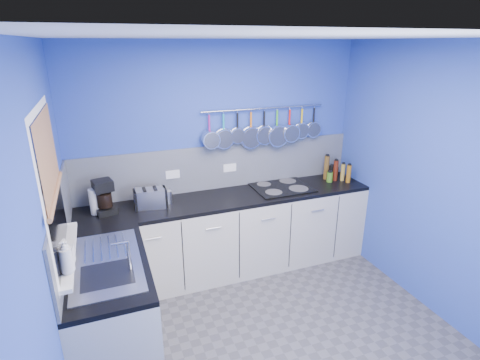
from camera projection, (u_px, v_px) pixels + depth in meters
floor at (275, 340)px, 3.33m from camera, size 3.20×3.00×0.02m
ceiling at (288, 35)px, 2.46m from camera, size 3.20×3.00×0.02m
wall_back at (220, 158)px, 4.22m from camera, size 3.20×0.02×2.50m
wall_front at (443, 353)px, 1.57m from camera, size 3.20×0.02×2.50m
wall_left at (50, 249)px, 2.36m from camera, size 0.02×3.00×2.50m
wall_right at (440, 184)px, 3.43m from camera, size 0.02×3.00×2.50m
backsplash_back at (221, 167)px, 4.24m from camera, size 3.20×0.02×0.50m
backsplash_left at (62, 222)px, 2.93m from camera, size 0.02×1.80×0.50m
cabinet_run_back at (230, 235)px, 4.23m from camera, size 3.20×0.60×0.86m
worktop_back at (230, 198)px, 4.08m from camera, size 3.20×0.60×0.04m
cabinet_run_left at (114, 313)px, 3.01m from camera, size 0.60×1.20×0.86m
worktop_left at (107, 265)px, 2.86m from camera, size 0.60×1.20×0.04m
window_frame at (52, 187)px, 2.53m from camera, size 0.01×1.00×1.10m
window_glass at (52, 187)px, 2.54m from camera, size 0.01×0.90×1.00m
bamboo_blind at (48, 155)px, 2.46m from camera, size 0.01×0.90×0.55m
window_sill at (68, 253)px, 2.72m from camera, size 0.10×0.98×0.03m
sink_unit at (106, 262)px, 2.85m from camera, size 0.50×0.95×0.01m
mixer_tap at (129, 256)px, 2.70m from camera, size 0.12×0.08×0.26m
socket_left at (173, 174)px, 4.05m from camera, size 0.15×0.01×0.09m
socket_right at (230, 168)px, 4.27m from camera, size 0.15×0.01×0.09m
pot_rail at (264, 108)px, 4.15m from camera, size 1.45×0.02×0.02m
soap_bottle_a at (66, 256)px, 2.43m from camera, size 0.12×0.12×0.24m
soap_bottle_b at (67, 252)px, 2.54m from camera, size 0.09×0.09×0.17m
paper_towel at (95, 201)px, 3.63m from camera, size 0.13×0.13×0.25m
coffee_maker at (104, 197)px, 3.63m from camera, size 0.23×0.24×0.33m
toaster at (150, 198)px, 3.78m from camera, size 0.32×0.22×0.19m
canister at (168, 197)px, 3.89m from camera, size 0.11×0.11×0.13m
hob at (281, 187)px, 4.33m from camera, size 0.64×0.57×0.01m
pan_0 at (210, 130)px, 4.00m from camera, size 0.19×0.11×0.38m
pan_1 at (224, 130)px, 4.06m from camera, size 0.22×0.06×0.41m
pan_2 at (238, 127)px, 4.10m from camera, size 0.18×0.06×0.37m
pan_3 at (251, 129)px, 4.17m from camera, size 0.25×0.06×0.44m
pan_4 at (264, 127)px, 4.21m from camera, size 0.21×0.06×0.40m
pan_5 at (277, 127)px, 4.27m from camera, size 0.25×0.08×0.44m
pan_6 at (290, 124)px, 4.32m from camera, size 0.21×0.10×0.40m
pan_7 at (302, 123)px, 4.37m from camera, size 0.19×0.05×0.38m
pan_8 at (314, 122)px, 4.42m from camera, size 0.19×0.05×0.38m
condiment_0 at (336, 172)px, 4.64m from camera, size 0.06×0.06×0.13m
condiment_1 at (331, 172)px, 4.59m from camera, size 0.06×0.06×0.16m
condiment_2 at (326, 168)px, 4.55m from camera, size 0.06×0.06×0.29m
condiment_3 at (343, 172)px, 4.51m from camera, size 0.05×0.05×0.21m
condiment_4 at (336, 171)px, 4.50m from camera, size 0.06×0.06×0.25m
condiment_5 at (330, 177)px, 4.48m from camera, size 0.07×0.07×0.12m
condiment_6 at (349, 174)px, 4.45m from camera, size 0.05×0.05×0.21m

